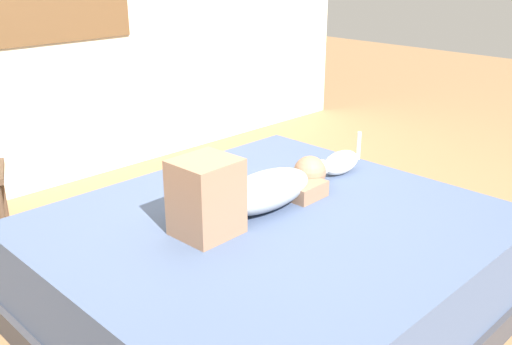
% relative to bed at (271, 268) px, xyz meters
% --- Properties ---
extents(ground_plane, '(16.00, 16.00, 0.00)m').
position_rel_bed_xyz_m(ground_plane, '(0.04, 0.04, -0.25)').
color(ground_plane, olive).
extents(bed, '(2.02, 1.83, 0.51)m').
position_rel_bed_xyz_m(bed, '(0.00, 0.00, 0.00)').
color(bed, '#38383D').
rests_on(bed, ground).
extents(person_lying, '(0.94, 0.29, 0.34)m').
position_rel_bed_xyz_m(person_lying, '(-0.02, 0.11, 0.37)').
color(person_lying, '#8C939E').
rests_on(person_lying, bed).
extents(cat, '(0.36, 0.12, 0.21)m').
position_rel_bed_xyz_m(cat, '(0.68, 0.14, 0.32)').
color(cat, silver).
rests_on(cat, bed).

